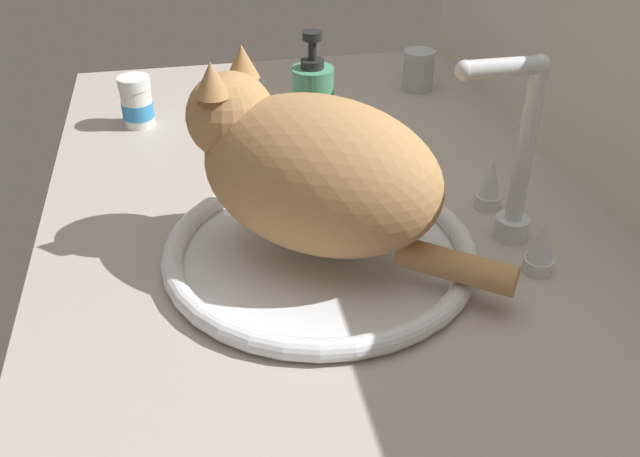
# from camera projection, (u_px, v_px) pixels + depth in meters

# --- Properties ---
(countertop) EXTENTS (1.21, 0.69, 0.03)m
(countertop) POSITION_uv_depth(u_px,v_px,m) (331.00, 241.00, 0.85)
(countertop) COLOR #ADA399
(countertop) RESTS_ON ground
(backsplash_wall) EXTENTS (1.21, 0.02, 0.42)m
(backsplash_wall) POSITION_uv_depth(u_px,v_px,m) (638.00, 68.00, 0.80)
(backsplash_wall) COLOR silver
(backsplash_wall) RESTS_ON ground
(sink_basin) EXTENTS (0.35, 0.35, 0.02)m
(sink_basin) POSITION_uv_depth(u_px,v_px,m) (320.00, 251.00, 0.79)
(sink_basin) COLOR white
(sink_basin) RESTS_ON countertop
(faucet) EXTENTS (0.17, 0.11, 0.22)m
(faucet) POSITION_uv_depth(u_px,v_px,m) (515.00, 174.00, 0.79)
(faucet) COLOR silver
(faucet) RESTS_ON countertop
(cat) EXTENTS (0.30, 0.34, 0.20)m
(cat) POSITION_uv_depth(u_px,v_px,m) (306.00, 168.00, 0.74)
(cat) COLOR tan
(cat) RESTS_ON sink_basin
(pill_bottle) EXTENTS (0.05, 0.05, 0.08)m
(pill_bottle) POSITION_uv_depth(u_px,v_px,m) (137.00, 103.00, 1.08)
(pill_bottle) COLOR white
(pill_bottle) RESTS_ON countertop
(metal_jar) EXTENTS (0.05, 0.05, 0.07)m
(metal_jar) POSITION_uv_depth(u_px,v_px,m) (418.00, 70.00, 1.20)
(metal_jar) COLOR #B2B5BA
(metal_jar) RESTS_ON countertop
(soap_pump_bottle) EXTENTS (0.06, 0.06, 0.16)m
(soap_pump_bottle) POSITION_uv_depth(u_px,v_px,m) (313.00, 102.00, 1.02)
(soap_pump_bottle) COLOR #4C9E70
(soap_pump_bottle) RESTS_ON countertop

